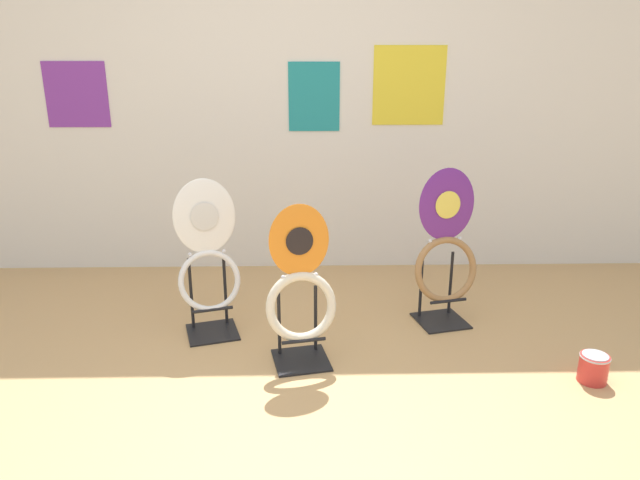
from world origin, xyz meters
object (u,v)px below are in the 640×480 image
(toilet_seat_display_orange_sun, at_px, (301,294))
(paint_can, at_px, (593,367))
(toilet_seat_display_purple_note, at_px, (446,255))
(toilet_seat_display_white_plain, at_px, (208,261))

(toilet_seat_display_orange_sun, xyz_separation_m, paint_can, (1.43, -0.22, -0.30))
(toilet_seat_display_purple_note, relative_size, toilet_seat_display_white_plain, 1.04)
(paint_can, bearing_deg, toilet_seat_display_white_plain, 163.82)
(toilet_seat_display_purple_note, distance_m, toilet_seat_display_white_plain, 1.36)
(toilet_seat_display_orange_sun, bearing_deg, toilet_seat_display_white_plain, 146.24)
(toilet_seat_display_purple_note, bearing_deg, toilet_seat_display_white_plain, -175.56)
(toilet_seat_display_white_plain, distance_m, paint_can, 2.06)
(toilet_seat_display_orange_sun, height_order, paint_can, toilet_seat_display_orange_sun)
(toilet_seat_display_purple_note, height_order, paint_can, toilet_seat_display_purple_note)
(toilet_seat_display_purple_note, distance_m, toilet_seat_display_orange_sun, 0.95)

